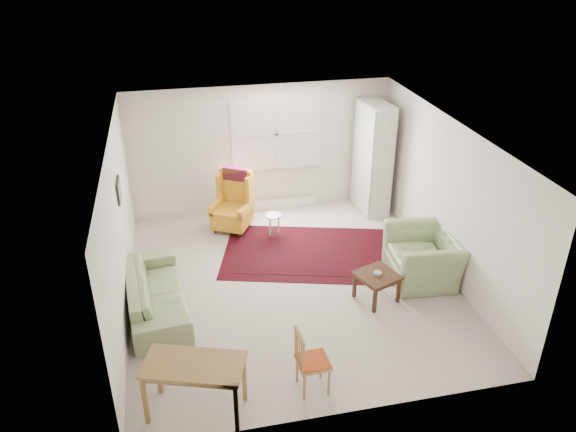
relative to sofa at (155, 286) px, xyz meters
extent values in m
cube|color=#BFB0A3|center=(2.10, 0.25, -0.41)|extent=(5.00, 5.50, 0.01)
cube|color=white|center=(2.10, 0.25, 2.09)|extent=(5.00, 5.50, 0.01)
cube|color=silver|center=(2.10, 3.00, 0.84)|extent=(5.00, 0.04, 2.50)
cube|color=silver|center=(2.10, -2.50, 0.84)|extent=(5.00, 0.04, 2.50)
cube|color=silver|center=(-0.40, 0.25, 0.84)|extent=(0.04, 5.50, 2.50)
cube|color=silver|center=(4.60, 0.25, 0.84)|extent=(0.04, 5.50, 2.50)
cube|color=white|center=(2.40, 2.98, 1.14)|extent=(1.72, 0.06, 1.42)
cube|color=white|center=(2.40, 2.98, 1.14)|extent=(1.60, 0.02, 1.30)
cube|color=silver|center=(2.40, 2.92, -0.32)|extent=(1.60, 0.12, 0.18)
cube|color=black|center=(-0.38, 0.75, 1.24)|extent=(0.03, 0.42, 0.32)
cube|color=#A3914B|center=(-0.36, 0.75, 1.24)|extent=(0.01, 0.34, 0.24)
imported|color=gray|center=(0.00, 0.00, 0.00)|extent=(0.98, 2.09, 0.82)
imported|color=gray|center=(4.20, -0.03, 0.06)|extent=(1.16, 1.30, 0.94)
camera|label=1|loc=(0.44, -7.01, 4.67)|focal=35.00mm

